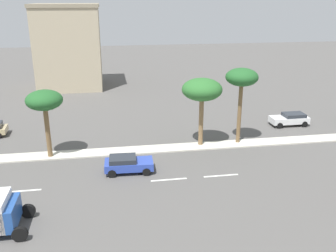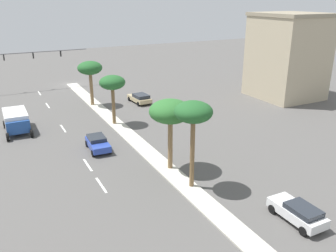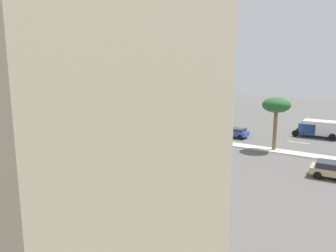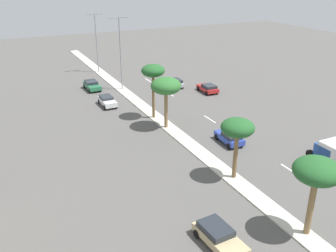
{
  "view_description": "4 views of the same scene",
  "coord_description": "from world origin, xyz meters",
  "px_view_note": "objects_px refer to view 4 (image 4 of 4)",
  "views": [
    {
      "loc": [
        31.2,
        28.97,
        13.24
      ],
      "look_at": [
        2.82,
        33.66,
        3.23
      ],
      "focal_mm": 39.42,
      "sensor_mm": 36.0,
      "label": 1
    },
    {
      "loc": [
        12.98,
        62.87,
        14.6
      ],
      "look_at": [
        -2.1,
        33.47,
        2.57
      ],
      "focal_mm": 37.98,
      "sensor_mm": 36.0,
      "label": 2
    },
    {
      "loc": [
        -34.33,
        13.79,
        8.81
      ],
      "look_at": [
        -3.92,
        35.45,
        2.2
      ],
      "focal_mm": 32.78,
      "sensor_mm": 36.0,
      "label": 3
    },
    {
      "loc": [
        -18.77,
        -1.1,
        18.25
      ],
      "look_at": [
        -3.77,
        29.73,
        3.75
      ],
      "focal_mm": 39.74,
      "sensor_mm": 36.0,
      "label": 4
    }
  ],
  "objects_px": {
    "palm_tree_front": "(317,172)",
    "sedan_white_outboard": "(107,101)",
    "palm_tree_trailing": "(153,72)",
    "sedan_green_near": "(92,85)",
    "sedan_blue_trailing": "(230,137)",
    "sedan_tan_far": "(219,236)",
    "sedan_silver_rear": "(175,82)",
    "sedan_red_mid": "(208,88)",
    "palm_tree_rear": "(166,87)",
    "palm_tree_left": "(238,129)",
    "street_lamp_center": "(96,39)",
    "street_lamp_rear": "(120,49)"
  },
  "relations": [
    {
      "from": "palm_tree_left",
      "to": "sedan_red_mid",
      "type": "relative_size",
      "value": 1.43
    },
    {
      "from": "sedan_blue_trailing",
      "to": "sedan_silver_rear",
      "type": "xyz_separation_m",
      "value": [
        4.41,
        22.48,
        0.02
      ]
    },
    {
      "from": "palm_tree_trailing",
      "to": "sedan_green_near",
      "type": "distance_m",
      "value": 17.42
    },
    {
      "from": "street_lamp_center",
      "to": "sedan_silver_rear",
      "type": "height_order",
      "value": "street_lamp_center"
    },
    {
      "from": "palm_tree_front",
      "to": "sedan_red_mid",
      "type": "relative_size",
      "value": 1.5
    },
    {
      "from": "sedan_blue_trailing",
      "to": "street_lamp_rear",
      "type": "bearing_deg",
      "value": 99.35
    },
    {
      "from": "street_lamp_center",
      "to": "palm_tree_left",
      "type": "bearing_deg",
      "value": -89.46
    },
    {
      "from": "street_lamp_center",
      "to": "sedan_white_outboard",
      "type": "relative_size",
      "value": 2.63
    },
    {
      "from": "sedan_green_near",
      "to": "palm_tree_left",
      "type": "bearing_deg",
      "value": -82.3
    },
    {
      "from": "street_lamp_center",
      "to": "palm_tree_trailing",
      "type": "bearing_deg",
      "value": -90.35
    },
    {
      "from": "sedan_green_near",
      "to": "sedan_blue_trailing",
      "type": "bearing_deg",
      "value": -72.4
    },
    {
      "from": "palm_tree_rear",
      "to": "street_lamp_rear",
      "type": "xyz_separation_m",
      "value": [
        0.48,
        17.61,
        1.35
      ]
    },
    {
      "from": "street_lamp_rear",
      "to": "palm_tree_left",
      "type": "bearing_deg",
      "value": -89.89
    },
    {
      "from": "street_lamp_center",
      "to": "sedan_silver_rear",
      "type": "relative_size",
      "value": 2.41
    },
    {
      "from": "sedan_tan_far",
      "to": "sedan_silver_rear",
      "type": "height_order",
      "value": "sedan_silver_rear"
    },
    {
      "from": "street_lamp_rear",
      "to": "sedan_blue_trailing",
      "type": "xyz_separation_m",
      "value": [
        4.07,
        -24.76,
        -5.98
      ]
    },
    {
      "from": "sedan_red_mid",
      "to": "sedan_blue_trailing",
      "type": "bearing_deg",
      "value": -114.23
    },
    {
      "from": "palm_tree_front",
      "to": "sedan_white_outboard",
      "type": "distance_m",
      "value": 34.48
    },
    {
      "from": "palm_tree_front",
      "to": "sedan_white_outboard",
      "type": "xyz_separation_m",
      "value": [
        -4.79,
        33.85,
        -4.52
      ]
    },
    {
      "from": "palm_tree_front",
      "to": "palm_tree_left",
      "type": "bearing_deg",
      "value": 90.92
    },
    {
      "from": "palm_tree_left",
      "to": "sedan_white_outboard",
      "type": "xyz_separation_m",
      "value": [
        -4.65,
        24.79,
        -4.33
      ]
    },
    {
      "from": "sedan_red_mid",
      "to": "palm_tree_left",
      "type": "bearing_deg",
      "value": -116.33
    },
    {
      "from": "palm_tree_left",
      "to": "sedan_white_outboard",
      "type": "height_order",
      "value": "palm_tree_left"
    },
    {
      "from": "palm_tree_front",
      "to": "sedan_white_outboard",
      "type": "height_order",
      "value": "palm_tree_front"
    },
    {
      "from": "sedan_tan_far",
      "to": "sedan_silver_rear",
      "type": "bearing_deg",
      "value": 67.72
    },
    {
      "from": "palm_tree_trailing",
      "to": "palm_tree_front",
      "type": "bearing_deg",
      "value": -88.44
    },
    {
      "from": "palm_tree_rear",
      "to": "sedan_blue_trailing",
      "type": "distance_m",
      "value": 9.66
    },
    {
      "from": "sedan_blue_trailing",
      "to": "sedan_silver_rear",
      "type": "relative_size",
      "value": 0.88
    },
    {
      "from": "palm_tree_rear",
      "to": "sedan_red_mid",
      "type": "bearing_deg",
      "value": 39.46
    },
    {
      "from": "palm_tree_rear",
      "to": "sedan_red_mid",
      "type": "xyz_separation_m",
      "value": [
        12.34,
        10.16,
        -4.64
      ]
    },
    {
      "from": "palm_tree_left",
      "to": "street_lamp_rear",
      "type": "bearing_deg",
      "value": 90.11
    },
    {
      "from": "palm_tree_rear",
      "to": "sedan_green_near",
      "type": "bearing_deg",
      "value": 101.38
    },
    {
      "from": "palm_tree_trailing",
      "to": "sedan_green_near",
      "type": "bearing_deg",
      "value": 103.82
    },
    {
      "from": "street_lamp_rear",
      "to": "sedan_blue_trailing",
      "type": "height_order",
      "value": "street_lamp_rear"
    },
    {
      "from": "palm_tree_trailing",
      "to": "sedan_tan_far",
      "type": "distance_m",
      "value": 25.83
    },
    {
      "from": "street_lamp_rear",
      "to": "sedan_green_near",
      "type": "xyz_separation_m",
      "value": [
        -4.46,
        2.15,
        -5.96
      ]
    },
    {
      "from": "sedan_blue_trailing",
      "to": "sedan_tan_far",
      "type": "bearing_deg",
      "value": -127.23
    },
    {
      "from": "sedan_silver_rear",
      "to": "sedan_red_mid",
      "type": "relative_size",
      "value": 1.08
    },
    {
      "from": "palm_tree_rear",
      "to": "sedan_blue_trailing",
      "type": "relative_size",
      "value": 1.62
    },
    {
      "from": "palm_tree_rear",
      "to": "sedan_white_outboard",
      "type": "bearing_deg",
      "value": 110.28
    },
    {
      "from": "palm_tree_left",
      "to": "sedan_blue_trailing",
      "type": "relative_size",
      "value": 1.51
    },
    {
      "from": "palm_tree_left",
      "to": "sedan_silver_rear",
      "type": "bearing_deg",
      "value": 73.81
    },
    {
      "from": "palm_tree_left",
      "to": "palm_tree_rear",
      "type": "bearing_deg",
      "value": 92.27
    },
    {
      "from": "sedan_silver_rear",
      "to": "street_lamp_rear",
      "type": "bearing_deg",
      "value": 164.98
    },
    {
      "from": "sedan_white_outboard",
      "to": "sedan_tan_far",
      "type": "xyz_separation_m",
      "value": [
        -1.75,
        -31.95,
        -0.0
      ]
    },
    {
      "from": "palm_tree_front",
      "to": "sedan_silver_rear",
      "type": "height_order",
      "value": "palm_tree_front"
    },
    {
      "from": "palm_tree_left",
      "to": "palm_tree_rear",
      "type": "xyz_separation_m",
      "value": [
        -0.54,
        13.69,
        0.29
      ]
    },
    {
      "from": "palm_tree_rear",
      "to": "sedan_blue_trailing",
      "type": "height_order",
      "value": "palm_tree_rear"
    },
    {
      "from": "sedan_white_outboard",
      "to": "sedan_red_mid",
      "type": "bearing_deg",
      "value": -3.27
    },
    {
      "from": "sedan_white_outboard",
      "to": "sedan_blue_trailing",
      "type": "relative_size",
      "value": 1.05
    }
  ]
}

